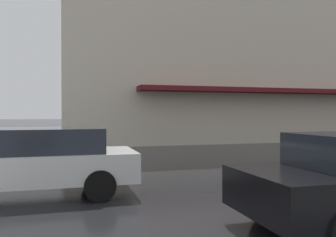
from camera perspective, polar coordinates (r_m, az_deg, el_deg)
name	(u,v)px	position (r m, az deg, el deg)	size (l,w,h in m)	color
haussmann_block_corner	(216,19)	(30.62, 7.99, 16.02)	(20.07, 24.70, 19.92)	beige
car_white	(38,160)	(7.68, -20.76, -6.39)	(1.85, 4.10, 1.41)	silver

